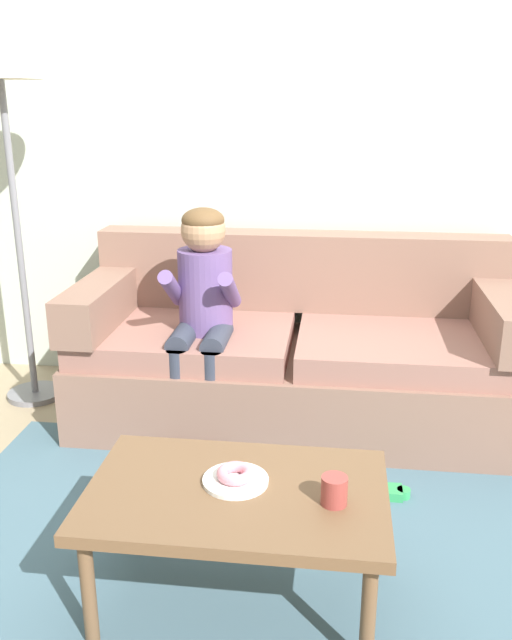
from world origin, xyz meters
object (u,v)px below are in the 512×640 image
(donut, at_px, (235,474))
(floor_lamp, at_px, (1,82))
(person_child, at_px, (202,301))
(couch, at_px, (295,356))
(coffee_table, at_px, (237,501))
(toy_controller, at_px, (383,493))
(mug, at_px, (334,490))

(donut, distance_m, floor_lamp, 2.30)
(person_child, distance_m, floor_lamp, 1.44)
(couch, height_order, person_child, person_child)
(donut, height_order, floor_lamp, floor_lamp)
(person_child, distance_m, donut, 1.21)
(person_child, bearing_deg, floor_lamp, 165.23)
(person_child, bearing_deg, coffee_table, -73.86)
(couch, xyz_separation_m, floor_lamp, (-1.45, 0.07, 1.32))
(couch, bearing_deg, coffee_table, -93.68)
(coffee_table, distance_m, toy_controller, 0.91)
(toy_controller, bearing_deg, couch, 145.17)
(person_child, xyz_separation_m, donut, (0.33, -1.14, -0.22))
(mug, bearing_deg, floor_lamp, 138.08)
(toy_controller, bearing_deg, floor_lamp, -177.77)
(mug, distance_m, toy_controller, 0.86)
(donut, xyz_separation_m, mug, (0.31, -0.08, 0.01))
(person_child, relative_size, floor_lamp, 0.57)
(toy_controller, distance_m, floor_lamp, 2.60)
(person_child, relative_size, mug, 12.24)
(person_child, distance_m, toy_controller, 1.18)
(couch, height_order, donut, couch)
(couch, xyz_separation_m, coffee_table, (-0.09, -1.38, 0.04))
(person_child, height_order, toy_controller, person_child)
(couch, distance_m, person_child, 0.58)
(mug, bearing_deg, couch, 98.47)
(couch, relative_size, donut, 17.93)
(mug, bearing_deg, donut, 165.73)
(person_child, relative_size, donut, 9.18)
(floor_lamp, bearing_deg, coffee_table, -46.82)
(coffee_table, height_order, person_child, person_child)
(coffee_table, bearing_deg, person_child, 106.14)
(couch, height_order, coffee_table, couch)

